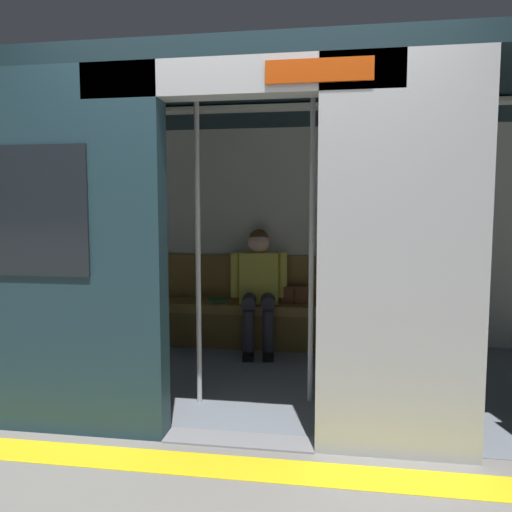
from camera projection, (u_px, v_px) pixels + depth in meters
ground_plane at (239, 441)px, 2.91m from camera, size 60.00×60.00×0.00m
platform_edge_strip at (229, 467)px, 2.62m from camera, size 8.00×0.24×0.01m
train_car at (258, 192)px, 3.85m from camera, size 6.40×2.53×2.29m
bench_seat at (277, 314)px, 4.87m from camera, size 2.73×0.44×0.44m
person_seated at (259, 281)px, 4.81m from camera, size 0.55×0.71×1.16m
handbag at (295, 294)px, 4.89m from camera, size 0.26×0.15×0.17m
book at (218, 300)px, 4.96m from camera, size 0.24×0.27×0.03m
grab_pole_door at (198, 250)px, 3.39m from camera, size 0.04×0.04×2.15m
grab_pole_far at (311, 250)px, 3.42m from camera, size 0.04×0.04×2.15m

